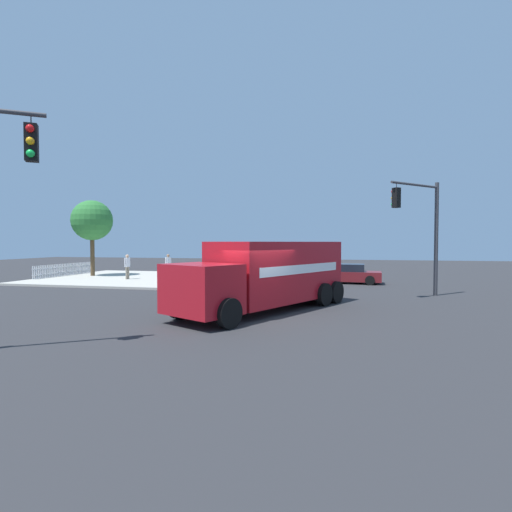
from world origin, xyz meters
The scene contains 10 objects.
ground_plane centered at (0.00, 0.00, 0.00)m, with size 100.00×100.00×0.00m, color #2B2B2D.
sidewalk_corner_near centered at (-12.79, -12.79, 0.07)m, with size 11.98×11.98×0.14m, color #B2ADA0.
delivery_truck centered at (-1.68, 0.02, 1.48)m, with size 8.77×6.22×2.81m.
traffic_light_secondary centered at (-7.13, 6.93, 3.83)m, with size 2.62×2.66×5.88m.
pickup_white centered at (-10.89, -4.99, 0.73)m, with size 2.63×5.36×1.38m.
sedan_maroon centered at (-13.24, 3.29, 0.63)m, with size 2.24×4.40×1.31m.
pedestrian_near_corner centered at (-13.61, -10.05, 1.13)m, with size 0.48×0.35×1.73m.
pedestrian_crossing centered at (-11.26, -12.11, 1.16)m, with size 0.52×0.30×1.77m.
picket_fence_run centered at (-12.79, -18.54, 0.62)m, with size 6.58×0.05×0.95m.
shade_tree_near centered at (-13.26, -16.34, 4.48)m, with size 3.15×3.15×5.94m.
Camera 1 is at (14.20, 3.07, 2.79)m, focal length 27.67 mm.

